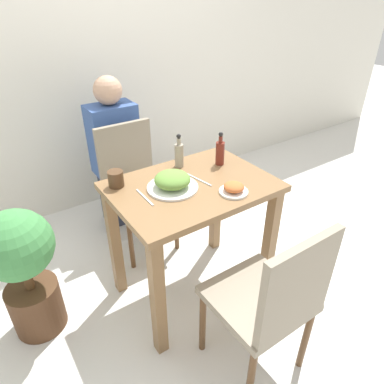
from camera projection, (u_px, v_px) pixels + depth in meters
ground_plane at (192, 288)px, 2.22m from camera, size 16.00×16.00×0.00m
wall_back at (86, 46)px, 2.55m from camera, size 8.00×0.05×2.60m
dining_table at (192, 209)px, 1.90m from camera, size 0.86×0.62×0.78m
chair_near at (272, 299)px, 1.50m from camera, size 0.42×0.42×0.90m
chair_far at (134, 181)px, 2.40m from camera, size 0.42×0.42×0.90m
food_plate at (172, 181)px, 1.76m from camera, size 0.27×0.27×0.09m
side_plate at (234, 189)px, 1.73m from camera, size 0.15×0.15×0.06m
drink_cup at (116, 179)px, 1.78m from camera, size 0.08×0.08×0.09m
sauce_bottle at (179, 154)px, 1.96m from camera, size 0.05×0.05×0.20m
condiment_bottle at (220, 152)px, 1.99m from camera, size 0.05×0.05×0.20m
fork_utensil at (145, 197)px, 1.70m from camera, size 0.01×0.18×0.00m
spoon_utensil at (198, 179)px, 1.86m from camera, size 0.04×0.20×0.00m
potted_plant_left at (24, 266)px, 1.76m from camera, size 0.36×0.36×0.77m
person_figure at (116, 155)px, 2.60m from camera, size 0.34×0.22×1.17m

